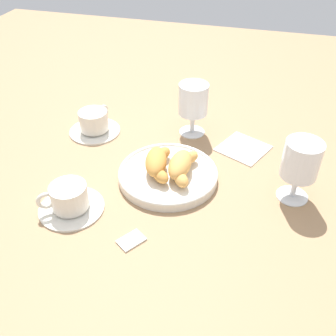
# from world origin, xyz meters

# --- Properties ---
(ground_plane) EXTENTS (2.20, 2.20, 0.00)m
(ground_plane) POSITION_xyz_m (0.00, 0.00, 0.00)
(ground_plane) COLOR #997551
(pastry_plate) EXTENTS (0.23, 0.23, 0.02)m
(pastry_plate) POSITION_xyz_m (0.01, 0.02, 0.01)
(pastry_plate) COLOR silver
(pastry_plate) RESTS_ON ground_plane
(croissant_large) EXTENTS (0.13, 0.08, 0.04)m
(croissant_large) POSITION_xyz_m (0.01, -0.01, 0.04)
(croissant_large) COLOR #CC893D
(croissant_large) RESTS_ON pastry_plate
(croissant_small) EXTENTS (0.14, 0.06, 0.04)m
(croissant_small) POSITION_xyz_m (0.01, 0.05, 0.04)
(croissant_small) COLOR #D6994C
(croissant_small) RESTS_ON pastry_plate
(coffee_cup_near) EXTENTS (0.14, 0.14, 0.06)m
(coffee_cup_near) POSITION_xyz_m (0.16, -0.15, 0.03)
(coffee_cup_near) COLOR silver
(coffee_cup_near) RESTS_ON ground_plane
(coffee_cup_far) EXTENTS (0.14, 0.14, 0.06)m
(coffee_cup_far) POSITION_xyz_m (-0.13, -0.23, 0.03)
(coffee_cup_far) COLOR silver
(coffee_cup_far) RESTS_ON ground_plane
(juice_glass_left) EXTENTS (0.08, 0.08, 0.14)m
(juice_glass_left) POSITION_xyz_m (-0.00, 0.29, 0.10)
(juice_glass_left) COLOR white
(juice_glass_left) RESTS_ON ground_plane
(juice_glass_right) EXTENTS (0.08, 0.08, 0.14)m
(juice_glass_right) POSITION_xyz_m (-0.19, 0.03, 0.09)
(juice_glass_right) COLOR white
(juice_glass_right) RESTS_ON ground_plane
(sugar_packet) EXTENTS (0.06, 0.06, 0.01)m
(sugar_packet) POSITION_xyz_m (0.21, 0.00, 0.00)
(sugar_packet) COLOR white
(sugar_packet) RESTS_ON ground_plane
(folded_napkin) EXTENTS (0.15, 0.15, 0.01)m
(folded_napkin) POSITION_xyz_m (-0.15, 0.17, 0.00)
(folded_napkin) COLOR silver
(folded_napkin) RESTS_ON ground_plane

